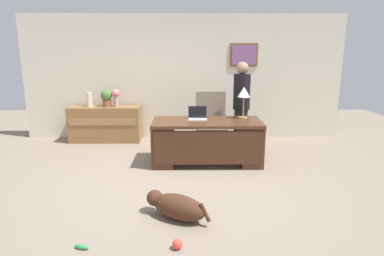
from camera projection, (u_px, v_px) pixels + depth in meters
The scene contains 14 objects.
ground_plane at pixel (180, 180), 5.11m from camera, with size 12.00×12.00×0.00m, color gray.
back_wall at pixel (183, 77), 7.33m from camera, with size 7.00×0.16×2.70m.
desk at pixel (207, 140), 5.77m from camera, with size 1.88×0.85×0.76m.
credenza at pixel (105, 124), 7.19m from camera, with size 1.52×0.50×0.76m.
armchair at pixel (211, 123), 6.68m from camera, with size 0.60×0.59×1.14m.
person_standing at pixel (241, 106), 6.39m from camera, with size 0.32×0.32×1.73m.
dog_lying at pixel (176, 206), 3.92m from camera, with size 0.78×0.60×0.30m.
laptop at pixel (197, 116), 5.82m from camera, with size 0.32×0.22×0.22m.
desk_lamp at pixel (244, 94), 5.81m from camera, with size 0.22×0.22×0.56m.
vase_with_flowers at pixel (116, 96), 7.06m from camera, with size 0.17×0.17×0.37m.
vase_empty at pixel (89, 100), 7.07m from camera, with size 0.12×0.12×0.30m, color silver.
potted_plant at pixel (106, 97), 7.06m from camera, with size 0.24×0.24×0.36m.
dog_toy_ball at pixel (177, 244), 3.33m from camera, with size 0.10×0.10×0.10m, color #E53F33.
dog_toy_bone at pixel (82, 247), 3.34m from camera, with size 0.16×0.05×0.05m, color green.
Camera 1 is at (0.13, -4.79, 1.97)m, focal length 30.99 mm.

